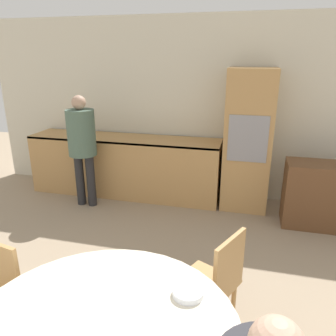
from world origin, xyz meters
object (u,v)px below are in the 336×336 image
Objects in this scene: oven_unit at (248,141)px; sideboard at (332,196)px; chair_far_right at (216,281)px; person_standing at (82,140)px; bowl_near at (188,292)px.

oven_unit is 1.69× the size of sideboard.
oven_unit is 2.12× the size of chair_far_right.
person_standing is at bearing -177.26° from sideboard.
sideboard is 2.40m from chair_far_right.
oven_unit is 2.51m from chair_far_right.
chair_far_right is 0.58× the size of person_standing.
person_standing reaches higher than sideboard.
oven_unit is 1.25m from sideboard.
sideboard reaches higher than bowl_near.
sideboard is 0.72× the size of person_standing.
oven_unit is 1.22× the size of person_standing.
bowl_near is (-1.31, -2.58, 0.37)m from sideboard.
sideboard is 2.91m from bowl_near.
sideboard is 3.30m from person_standing.
sideboard is at bearing 63.14° from bowl_near.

